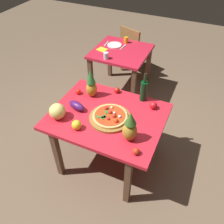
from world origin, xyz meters
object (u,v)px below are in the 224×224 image
Objects in this scene: background_table at (121,58)px; tomato_by_bottle at (117,90)px; eggplant at (77,106)px; melon at (57,111)px; napkin_folded at (102,49)px; pineapple_left at (91,84)px; knife_utensil at (123,47)px; tomato_at_corner at (153,105)px; bell_pepper at (77,125)px; tomato_beside_pepper at (78,92)px; pineapple_right at (130,128)px; pizza_board at (110,118)px; dinner_plate at (114,45)px; dining_chair at (133,48)px; pizza at (110,116)px; wine_bottle at (144,90)px; drinking_glass_water at (106,56)px; tomato_near_board at (136,151)px; display_table at (107,121)px; drinking_glass_juice at (126,40)px; fork_utensil at (106,44)px.

background_table is 1.05m from tomato_by_bottle.
tomato_by_bottle is (0.27, 0.44, -0.01)m from eggplant.
melon is 1.18× the size of napkin_folded.
knife_utensil is (-0.13, 1.24, -0.15)m from pineapple_left.
tomato_at_corner is at bearing 25.26° from eggplant.
melon is 0.26m from bell_pepper.
tomato_by_bottle is (0.39, 0.21, 0.00)m from tomato_beside_pepper.
pineapple_right is at bearing -26.96° from tomato_beside_pepper.
pizza_board is 1.91× the size of dinner_plate.
dining_chair reaches higher than pizza.
drinking_glass_water is (-0.77, 0.66, -0.08)m from wine_bottle.
wine_bottle is 1.05× the size of pineapple_right.
tomato_beside_pepper is at bearing 149.09° from tomato_near_board.
background_table is 0.22m from dinner_plate.
eggplant reaches higher than background_table.
melon is at bearing -147.38° from tomato_at_corner.
dining_chair reaches higher than napkin_folded.
pineapple_left is at bearing 142.77° from pizza.
tomato_by_bottle is 0.31× the size of dinner_plate.
knife_utensil is at bearing 106.26° from display_table.
drinking_glass_water is (-0.91, 0.75, 0.01)m from tomato_at_corner.
drinking_glass_juice is at bearing 56.93° from napkin_folded.
display_table is at bearing -68.83° from dinner_plate.
dining_chair is at bearing 71.79° from napkin_folded.
pineapple_left is 1.90× the size of fork_utensil.
pizza is at bearing 9.95° from pizza_board.
wine_bottle reaches higher than knife_utensil.
dinner_plate is (-0.13, 1.70, -0.07)m from melon.
tomato_at_corner is 1.18m from drinking_glass_water.
wine_bottle is at bearing 16.64° from pineapple_left.
melon is 2.59× the size of tomato_near_board.
tomato_beside_pepper is (-0.04, -1.18, 0.15)m from background_table.
knife_utensil is at bearing 0.00° from dinner_plate.
pineapple_left is 4.28× the size of tomato_at_corner.
pizza is 1.95× the size of knife_utensil.
dining_chair is 0.81m from napkin_folded.
drinking_glass_juice is 0.59m from drinking_glass_water.
eggplant is at bearing -142.99° from wine_bottle.
tomato_beside_pepper reaches higher than display_table.
pineapple_right is at bearing -63.01° from fork_utensil.
eggplant is 1.36m from napkin_folded.
pizza_board is (0.05, -0.04, 0.10)m from display_table.
background_table is 1.62m from melon.
pizza_board is 6.26× the size of tomato_by_bottle.
dining_chair is at bearing 89.73° from tomato_beside_pepper.
napkin_folded is (-0.25, 1.50, -0.08)m from melon.
eggplant is 2.17× the size of drinking_glass_water.
dinner_plate is at bearing 112.31° from pizza_board.
melon is 0.75× the size of dinner_plate.
napkin_folded is at bearing 105.01° from eggplant.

